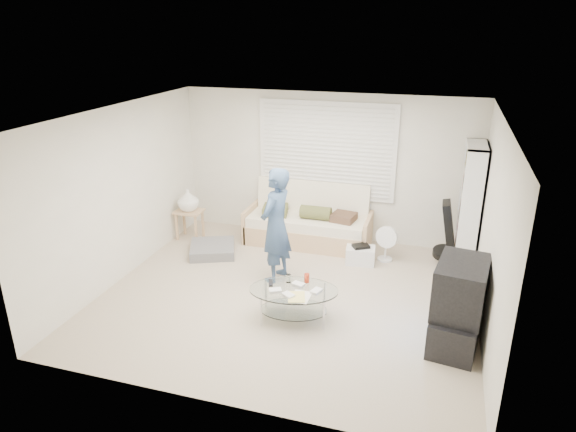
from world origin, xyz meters
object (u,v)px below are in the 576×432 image
(bookshelf, at_px, (469,206))
(coffee_table, at_px, (294,295))
(futon_sofa, at_px, (308,224))
(tv_unit, at_px, (458,305))

(bookshelf, height_order, coffee_table, bookshelf)
(coffee_table, bearing_deg, futon_sofa, 100.45)
(bookshelf, relative_size, coffee_table, 1.54)
(futon_sofa, distance_m, tv_unit, 3.38)
(bookshelf, bearing_deg, coffee_table, -132.27)
(futon_sofa, bearing_deg, coffee_table, -79.55)
(bookshelf, distance_m, coffee_table, 3.16)
(futon_sofa, height_order, coffee_table, futon_sofa)
(bookshelf, distance_m, tv_unit, 2.31)
(tv_unit, relative_size, coffee_table, 0.84)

